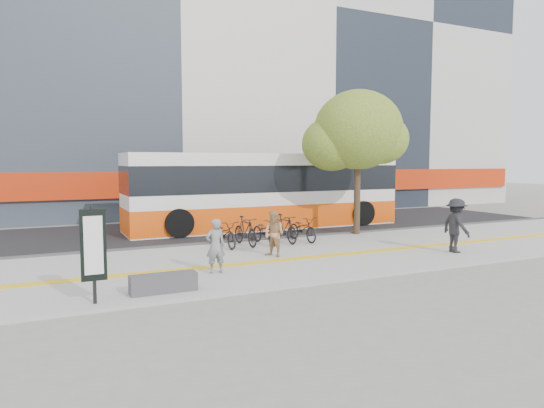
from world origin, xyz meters
name	(u,v)px	position (x,y,z in m)	size (l,w,h in m)	color
ground	(244,274)	(0.00, 0.00, 0.00)	(120.00, 120.00, 0.00)	slate
sidewalk	(227,263)	(0.00, 1.50, 0.04)	(40.00, 7.00, 0.08)	gray
tactile_strip	(232,265)	(0.00, 1.00, 0.09)	(40.00, 0.45, 0.01)	yellow
street	(170,232)	(0.00, 9.00, 0.03)	(40.00, 8.00, 0.06)	black
curb	(195,245)	(0.00, 5.00, 0.07)	(40.00, 0.25, 0.14)	#363639
bench	(164,283)	(-2.60, -1.20, 0.30)	(1.60, 0.45, 0.45)	#363639
signboard	(93,247)	(-4.20, -1.51, 1.37)	(0.55, 0.10, 2.20)	black
street_tree	(356,132)	(7.18, 4.82, 4.51)	(4.40, 3.80, 6.31)	#352718
bus	(266,193)	(4.60, 8.50, 1.73)	(13.34, 3.16, 3.55)	silver
bicycle_row	(265,231)	(2.48, 4.00, 0.60)	(4.07, 1.94, 1.11)	black
seated_woman	(215,246)	(-0.80, 0.20, 0.86)	(0.57, 0.37, 1.55)	black
pedestrian_tan	(274,234)	(1.73, 1.64, 0.85)	(0.75, 0.58, 1.54)	tan
pedestrian_dark	(456,225)	(7.79, -0.37, 1.02)	(1.22, 0.70, 1.89)	black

